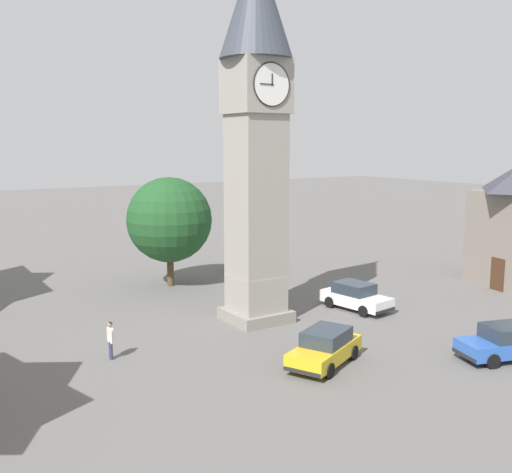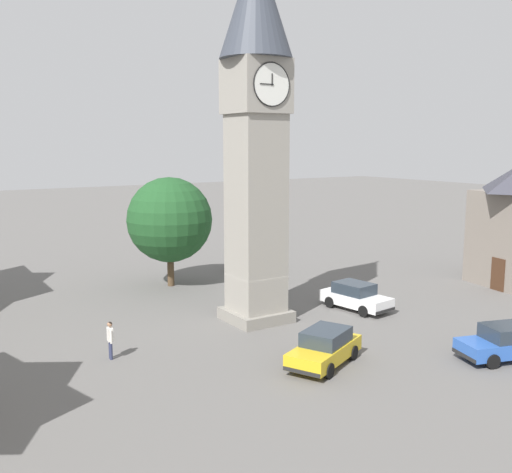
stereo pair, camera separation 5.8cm
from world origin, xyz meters
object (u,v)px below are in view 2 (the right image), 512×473
object	(u,v)px
car_red_corner	(252,258)
car_white_side	(325,347)
pedestrian	(110,337)
car_silver_kerb	(355,296)
tree	(170,220)
clock_tower	(256,104)
car_blue_kerb	(506,342)

from	to	relation	value
car_red_corner	car_white_side	size ratio (longest dim) A/B	0.99
car_white_side	pedestrian	bearing A→B (deg)	-36.79
car_silver_kerb	tree	xyz separation A→B (m)	(6.44, -10.84, 3.63)
clock_tower	car_red_corner	xyz separation A→B (m)	(-6.95, -11.47, -10.52)
car_silver_kerb	car_red_corner	xyz separation A→B (m)	(-1.10, -12.78, 0.00)
car_blue_kerb	clock_tower	bearing A→B (deg)	-60.55
car_red_corner	tree	size ratio (longest dim) A/B	0.62
car_white_side	tree	world-z (taller)	tree
tree	clock_tower	bearing A→B (deg)	93.51
clock_tower	car_red_corner	size ratio (longest dim) A/B	4.38
clock_tower	tree	size ratio (longest dim) A/B	2.69
car_blue_kerb	car_silver_kerb	distance (m)	9.43
clock_tower	tree	xyz separation A→B (m)	(0.58, -9.53, -6.89)
clock_tower	pedestrian	bearing A→B (deg)	9.56
clock_tower	car_red_corner	distance (m)	17.04
car_silver_kerb	car_white_side	xyz separation A→B (m)	(6.86, 5.68, 0.00)
clock_tower	tree	bearing A→B (deg)	-86.49
car_blue_kerb	car_silver_kerb	world-z (taller)	same
clock_tower	car_white_side	distance (m)	12.68
car_silver_kerb	pedestrian	distance (m)	14.32
car_silver_kerb	car_red_corner	size ratio (longest dim) A/B	0.98
car_silver_kerb	pedestrian	bearing A→B (deg)	0.44
car_silver_kerb	tree	bearing A→B (deg)	-59.31
clock_tower	car_silver_kerb	distance (m)	12.11
car_silver_kerb	car_blue_kerb	bearing A→B (deg)	91.31
clock_tower	car_blue_kerb	bearing A→B (deg)	119.45
tree	car_blue_kerb	bearing A→B (deg)	108.16
car_silver_kerb	car_red_corner	world-z (taller)	same
clock_tower	pedestrian	distance (m)	13.39
car_blue_kerb	tree	distance (m)	21.65
car_red_corner	tree	world-z (taller)	tree
car_blue_kerb	tree	size ratio (longest dim) A/B	0.62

